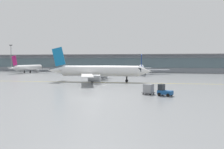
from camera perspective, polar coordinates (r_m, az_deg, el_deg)
name	(u,v)px	position (r m, az deg, el deg)	size (l,w,h in m)	color
ground_plane	(91,99)	(39.26, -5.19, -5.95)	(400.00, 400.00, 0.00)	gray
taxiway_centreline_stripe	(98,82)	(67.64, -3.35, -1.94)	(110.00, 0.36, 0.01)	yellow
terminal_concourse	(140,63)	(129.51, 6.88, 2.85)	(219.31, 11.00, 9.60)	#8C939E
gate_airplane_0	(29,68)	(125.97, -19.64, 1.59)	(24.15, 26.10, 8.64)	white
gate_airplane_1	(141,68)	(107.91, 7.16, 1.54)	(25.39, 27.41, 9.07)	silver
taxiing_regional_jet	(99,71)	(69.42, -3.25, 0.80)	(31.57, 29.32, 10.46)	white
baggage_tug	(164,91)	(43.32, 12.59, -3.93)	(2.95, 2.45, 2.10)	#194C8C
cargo_dolly_lead	(148,89)	(44.69, 8.89, -3.45)	(2.58, 2.34, 1.94)	#595B60
apron_light_mast_0	(11,57)	(148.24, -23.39, 3.99)	(1.80, 0.36, 15.30)	gray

